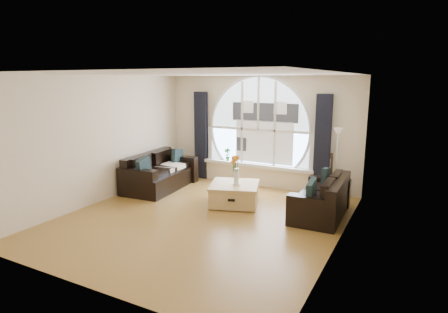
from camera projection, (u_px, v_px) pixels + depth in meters
ground at (202, 219)px, 7.13m from camera, size 5.00×5.50×0.01m
ceiling at (200, 74)px, 6.59m from camera, size 5.00×5.50×0.01m
wall_back at (259, 131)px, 9.24m from camera, size 5.00×0.01×2.70m
wall_front at (82, 186)px, 4.47m from camera, size 5.00×0.01×2.70m
wall_left at (101, 139)px, 8.00m from camera, size 0.01×5.50×2.70m
wall_right at (341, 163)px, 5.71m from camera, size 0.01×5.50×2.70m
attic_slope at (325, 96)px, 5.65m from camera, size 0.92×5.50×0.72m
arched_window at (259, 120)px, 9.16m from camera, size 2.60×0.06×2.15m
window_sill at (257, 165)px, 9.32m from camera, size 2.90×0.22×0.08m
window_frame at (258, 120)px, 9.13m from camera, size 2.76×0.08×2.15m
neighbor_house at (264, 126)px, 9.10m from camera, size 1.70×0.02×1.50m
curtain_left at (201, 136)px, 9.91m from camera, size 0.35×0.12×2.30m
curtain_right at (322, 145)px, 8.44m from camera, size 0.35×0.12×2.30m
sofa_left at (160, 172)px, 9.07m from camera, size 1.12×1.99×0.85m
sofa_right at (321, 196)px, 7.23m from camera, size 0.90×1.72×0.75m
coffee_chest at (234, 193)px, 7.92m from camera, size 1.27×1.27×0.49m
throw_blanket at (170, 167)px, 9.17m from camera, size 0.62×0.62×0.10m
vase_flowers at (236, 166)px, 7.75m from camera, size 0.24×0.24×0.70m
floor_lamp at (336, 165)px, 8.06m from camera, size 0.24×0.24×1.60m
guitar at (332, 176)px, 8.21m from camera, size 0.41×0.32×1.06m
potted_plant at (227, 154)px, 9.66m from camera, size 0.19×0.14×0.33m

